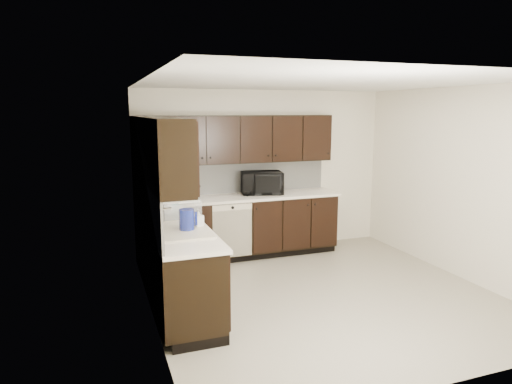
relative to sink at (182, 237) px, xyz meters
The scene contains 20 objects.
floor 1.90m from the sink, ahead, with size 4.00×4.00×0.00m, color gray.
ceiling 2.33m from the sink, ahead, with size 4.00×4.00×0.00m, color white.
wall_back 2.65m from the sink, 50.13° to the left, with size 4.00×0.02×2.50m, color beige.
wall_left 0.49m from the sink, behind, with size 0.02×4.00×2.50m, color beige.
wall_right 3.70m from the sink, ahead, with size 0.02×4.00×2.50m, color beige.
wall_front 2.63m from the sink, 49.77° to the right, with size 4.00×0.02×2.50m, color beige.
lower_cabinets 1.39m from the sink, 58.99° to the left, with size 3.00×2.80×0.90m.
countertop 1.31m from the sink, 59.01° to the left, with size 3.03×2.83×0.04m.
backsplash 1.44m from the sink, 70.83° to the left, with size 3.00×2.80×0.48m.
upper_cabinets 1.61m from the sink, 64.56° to the left, with size 3.00×2.80×0.70m.
dishwasher 1.76m from the sink, 55.40° to the left, with size 0.58×0.04×0.78m.
sink is the anchor object (origin of this frame).
microwave 2.37m from the sink, 48.70° to the left, with size 0.61×0.41×0.34m, color black.
soap_bottle_a 0.27m from the sink, 25.50° to the left, with size 0.09×0.09×0.20m, color gray.
soap_bottle_b 1.24m from the sink, 96.42° to the left, with size 0.09×0.09×0.22m, color gray.
toaster_oven 1.78m from the sink, 88.20° to the left, with size 0.34×0.25×0.21m, color silver.
storage_bin 0.71m from the sink, 86.56° to the left, with size 0.53×0.39×0.21m, color white.
blue_pitcher 0.19m from the sink, 22.82° to the right, with size 0.16×0.16×0.24m, color navy.
teal_tumbler 1.38m from the sink, 83.32° to the left, with size 0.09×0.09×0.20m, color #0B7F81.
paper_towel_roll 1.38m from the sink, 87.27° to the left, with size 0.13×0.13×0.30m, color white.
Camera 1 is at (-2.51, -4.64, 2.19)m, focal length 32.00 mm.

